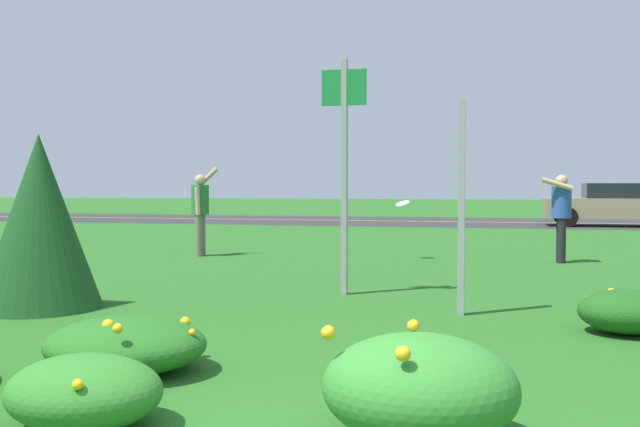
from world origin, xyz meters
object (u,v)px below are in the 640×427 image
(sign_post_by_roadside, at_px, (461,208))
(car_tan_center_left, at_px, (614,204))
(sign_post_near_path, at_px, (344,154))
(person_catcher_blue_shirt, at_px, (561,210))
(frisbee_white, at_px, (403,204))
(person_thrower_green_shirt, at_px, (200,207))

(sign_post_by_roadside, distance_m, car_tan_center_left, 18.55)
(sign_post_by_roadside, bearing_deg, car_tan_center_left, 76.88)
(sign_post_by_roadside, xyz_separation_m, car_tan_center_left, (4.21, 18.06, -0.39))
(sign_post_near_path, distance_m, person_catcher_blue_shirt, 5.48)
(frisbee_white, bearing_deg, car_tan_center_left, 66.17)
(sign_post_by_roadside, distance_m, person_catcher_blue_shirt, 5.83)
(car_tan_center_left, bearing_deg, person_catcher_blue_shirt, -102.47)
(person_catcher_blue_shirt, bearing_deg, sign_post_near_path, -122.98)
(person_thrower_green_shirt, relative_size, person_catcher_blue_shirt, 1.11)
(person_catcher_blue_shirt, xyz_separation_m, car_tan_center_left, (2.75, 12.42, -0.19))
(sign_post_by_roadside, bearing_deg, frisbee_white, 103.46)
(sign_post_by_roadside, xyz_separation_m, person_catcher_blue_shirt, (1.46, 5.64, -0.20))
(sign_post_by_roadside, bearing_deg, sign_post_near_path, 143.48)
(sign_post_near_path, relative_size, frisbee_white, 10.56)
(sign_post_near_path, xyz_separation_m, person_catcher_blue_shirt, (2.95, 4.54, -0.83))
(sign_post_by_roadside, height_order, person_thrower_green_shirt, sign_post_by_roadside)
(frisbee_white, bearing_deg, person_thrower_green_shirt, -175.77)
(sign_post_near_path, bearing_deg, car_tan_center_left, 71.45)
(car_tan_center_left, bearing_deg, sign_post_near_path, -108.55)
(sign_post_by_roadside, relative_size, car_tan_center_left, 0.50)
(sign_post_near_path, bearing_deg, person_catcher_blue_shirt, 57.02)
(frisbee_white, distance_m, car_tan_center_left, 13.70)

